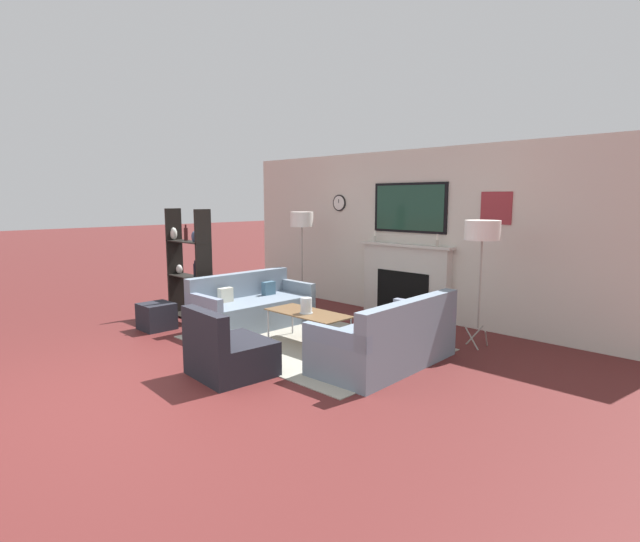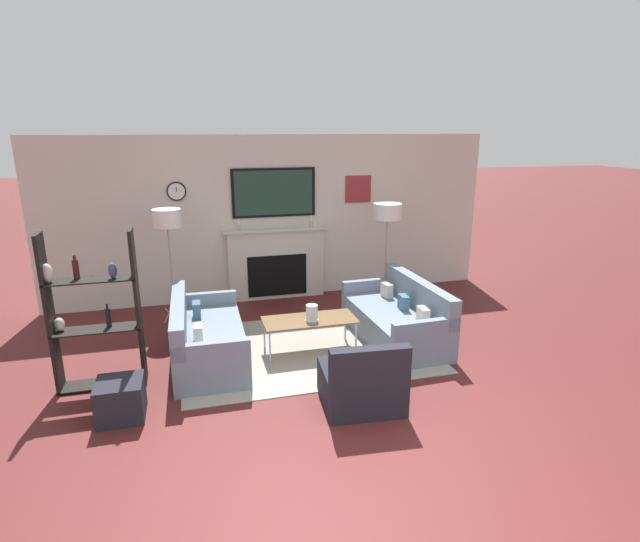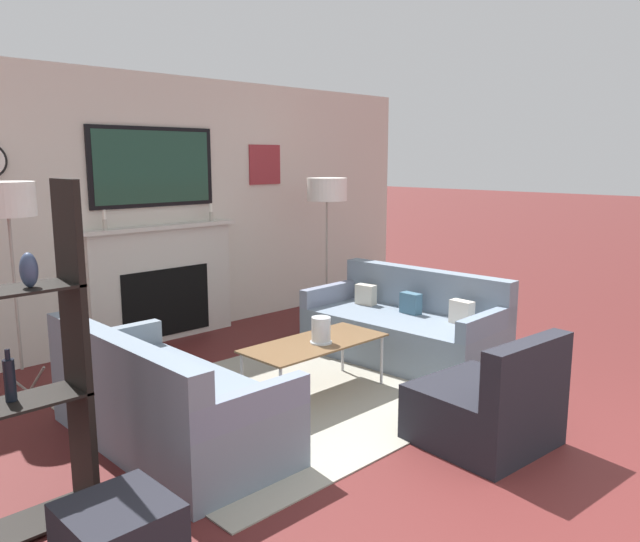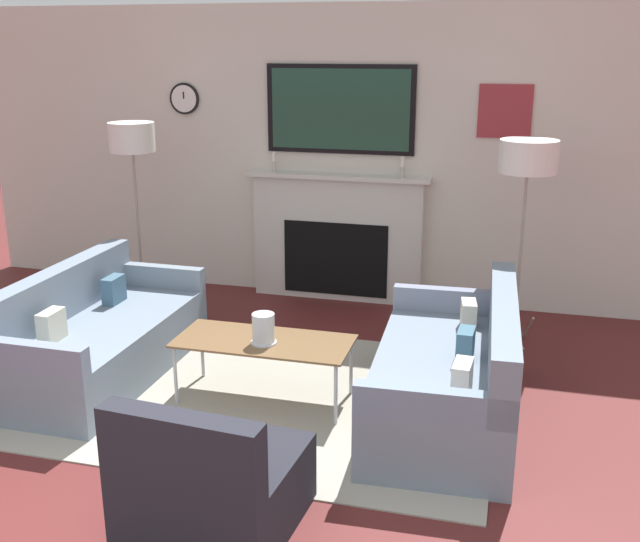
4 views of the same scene
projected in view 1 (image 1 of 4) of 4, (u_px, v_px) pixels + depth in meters
The scene contains 12 objects.
ground_plane at pixel (117, 398), 4.84m from camera, with size 60.00×60.00×0.00m, color #541E1D.
fireplace_wall at pixel (410, 242), 8.10m from camera, with size 7.43×0.28×2.70m.
area_rug at pixel (310, 343), 6.69m from camera, with size 3.16×2.27×0.01m.
couch_left at pixel (251, 308), 7.54m from camera, with size 0.85×1.82×0.79m.
couch_right at pixel (388, 342), 5.76m from camera, with size 0.94×1.86×0.82m.
armchair at pixel (228, 353), 5.43m from camera, with size 0.86×0.83×0.77m.
coffee_table at pixel (308, 315), 6.56m from camera, with size 1.19×0.53×0.44m.
hurricane_candle at pixel (306, 306), 6.49m from camera, with size 0.17×0.17×0.21m.
floor_lamp_left at pixel (302, 221), 8.63m from camera, with size 0.40×0.40×1.70m.
floor_lamp_right at pixel (482, 232), 6.32m from camera, with size 0.44×0.44×1.66m.
shelf_unit at pixel (188, 265), 8.01m from camera, with size 0.92×0.28×1.77m.
ottoman at pixel (157, 316), 7.39m from camera, with size 0.45×0.45×0.39m.
Camera 1 is at (4.65, -1.89, 1.92)m, focal length 28.00 mm.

